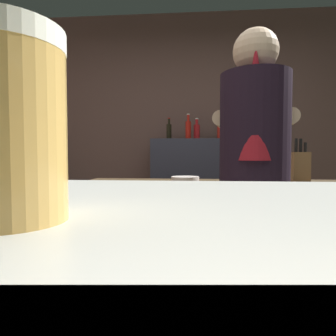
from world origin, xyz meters
name	(u,v)px	position (x,y,z in m)	size (l,w,h in m)	color
wall_back	(189,132)	(0.00, 2.20, 1.35)	(5.20, 0.10, 2.70)	brown
prep_counter	(239,251)	(0.35, 0.66, 0.45)	(2.10, 0.60, 0.90)	#4C3923
back_shelf	(188,196)	(0.00, 1.92, 0.62)	(0.78, 0.36, 1.25)	#323443
bartender	(254,174)	(0.35, 0.21, 0.98)	(0.47, 0.54, 1.70)	#312E3B
knife_block	(300,167)	(0.71, 0.61, 1.00)	(0.10, 0.08, 0.28)	brown
mixing_bowl	(186,180)	(0.00, 0.55, 0.92)	(0.17, 0.17, 0.05)	silver
chefs_knife	(286,183)	(0.63, 0.61, 0.90)	(0.24, 0.03, 0.01)	silver
pint_glass_near	(9,127)	(-0.08, -1.09, 1.10)	(0.07, 0.07, 0.12)	tan
bottle_hot_sauce	(169,131)	(-0.21, 1.88, 1.34)	(0.05, 0.05, 0.23)	black
bottle_soy	(189,129)	(0.00, 1.86, 1.35)	(0.06, 0.06, 0.26)	red
bottle_vinegar	(197,131)	(0.09, 1.94, 1.34)	(0.07, 0.07, 0.23)	red
bottle_olive_oil	(220,130)	(0.34, 1.99, 1.35)	(0.06, 0.06, 0.26)	red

